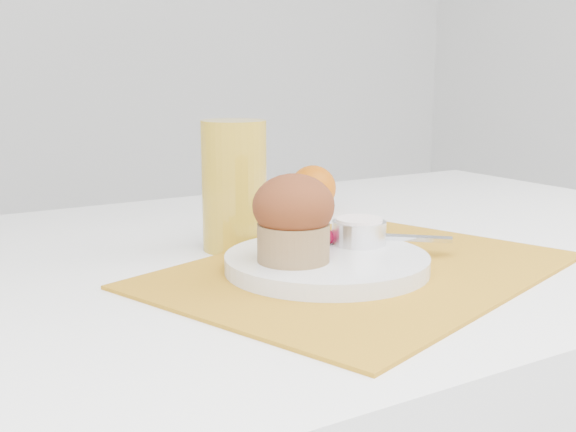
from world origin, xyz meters
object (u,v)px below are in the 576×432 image
orange (313,189)px  muffin (294,218)px  juice_glass (234,186)px  plate (327,263)px

orange → muffin: (-0.22, -0.30, 0.03)m
orange → juice_glass: bearing=-145.1°
plate → juice_glass: juice_glass is taller
juice_glass → muffin: juice_glass is taller
juice_glass → orange: bearing=34.9°
plate → muffin: size_ratio=2.29×
plate → juice_glass: size_ratio=1.40×
juice_glass → muffin: 0.15m
orange → juice_glass: 0.26m
plate → orange: 0.35m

